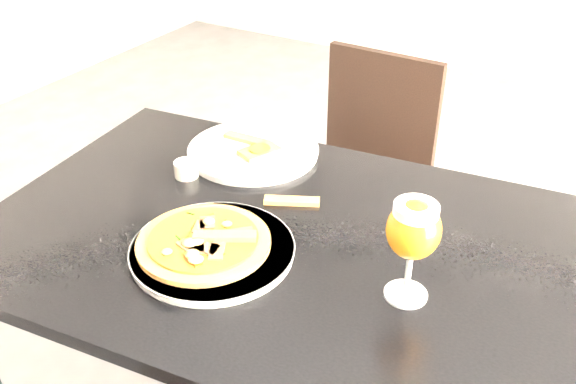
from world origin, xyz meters
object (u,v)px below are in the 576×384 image
Objects in this scene: dining_table at (278,268)px; chair_far at (362,179)px; pizza at (204,241)px; beer_glass at (414,230)px.

chair_far is (-0.13, 0.73, -0.19)m from dining_table.
beer_glass reaches higher than pizza.
chair_far reaches higher than pizza.
dining_table is 1.51× the size of chair_far.
beer_glass reaches higher than chair_far.
chair_far is at bearing 92.59° from pizza.
pizza is (-0.09, -0.12, 0.12)m from dining_table.
beer_glass is at bearing 10.99° from pizza.
pizza reaches higher than dining_table.
pizza is at bearing -132.54° from dining_table.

